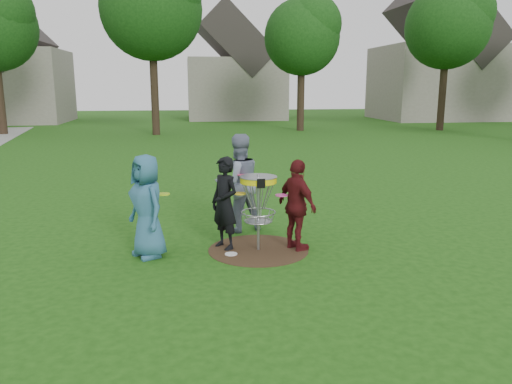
{
  "coord_description": "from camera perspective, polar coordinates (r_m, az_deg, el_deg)",
  "views": [
    {
      "loc": [
        -1.21,
        -8.44,
        2.91
      ],
      "look_at": [
        0.0,
        0.3,
        1.0
      ],
      "focal_mm": 35.0,
      "sensor_mm": 36.0,
      "label": 1
    }
  ],
  "objects": [
    {
      "name": "player_maroon",
      "position": [
        8.84,
        4.72,
        -1.53
      ],
      "size": [
        0.79,
        1.04,
        1.63
      ],
      "primitive_type": "imported",
      "rotation": [
        0.0,
        0.0,
        2.04
      ],
      "color": "#541316",
      "rests_on": "ground"
    },
    {
      "name": "player_grey",
      "position": [
        9.96,
        -2.03,
        1.04
      ],
      "size": [
        1.14,
        1.0,
        1.96
      ],
      "primitive_type": "imported",
      "rotation": [
        0.0,
        0.0,
        3.45
      ],
      "color": "gray",
      "rests_on": "ground"
    },
    {
      "name": "ground",
      "position": [
        9.01,
        0.26,
        -6.63
      ],
      "size": [
        100.0,
        100.0,
        0.0
      ],
      "primitive_type": "plane",
      "color": "#19470F",
      "rests_on": "ground"
    },
    {
      "name": "held_discs",
      "position": [
        8.92,
        -2.7,
        0.36
      ],
      "size": [
        2.26,
        1.28,
        0.22
      ],
      "color": "#BEE419",
      "rests_on": "ground"
    },
    {
      "name": "disc_on_grass",
      "position": [
        8.78,
        -2.86,
        -7.11
      ],
      "size": [
        0.22,
        0.22,
        0.02
      ],
      "primitive_type": "cylinder",
      "color": "white",
      "rests_on": "ground"
    },
    {
      "name": "player_black",
      "position": [
        8.9,
        -3.61,
        -1.29
      ],
      "size": [
        0.67,
        0.73,
        1.67
      ],
      "primitive_type": "imported",
      "rotation": [
        0.0,
        0.0,
        -0.97
      ],
      "color": "black",
      "rests_on": "ground"
    },
    {
      "name": "disc_golf_basket",
      "position": [
        8.73,
        0.27,
        -0.29
      ],
      "size": [
        0.66,
        0.67,
        1.38
      ],
      "color": "#9EA0A5",
      "rests_on": "ground"
    },
    {
      "name": "dirt_patch",
      "position": [
        9.01,
        0.26,
        -6.6
      ],
      "size": [
        1.8,
        1.8,
        0.01
      ],
      "primitive_type": "cylinder",
      "color": "#47331E",
      "rests_on": "ground"
    },
    {
      "name": "player_blue",
      "position": [
        8.65,
        -12.34,
        -1.6
      ],
      "size": [
        0.94,
        1.03,
        1.77
      ],
      "primitive_type": "imported",
      "rotation": [
        0.0,
        0.0,
        -1.01
      ],
      "color": "#2E617F",
      "rests_on": "ground"
    },
    {
      "name": "tree_row",
      "position": [
        29.35,
        -4.85,
        18.63
      ],
      "size": [
        51.2,
        17.42,
        9.9
      ],
      "color": "#38281C",
      "rests_on": "ground"
    },
    {
      "name": "house_row",
      "position": [
        41.96,
        0.35,
        13.91
      ],
      "size": [
        44.5,
        10.65,
        11.62
      ],
      "color": "gray",
      "rests_on": "ground"
    }
  ]
}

